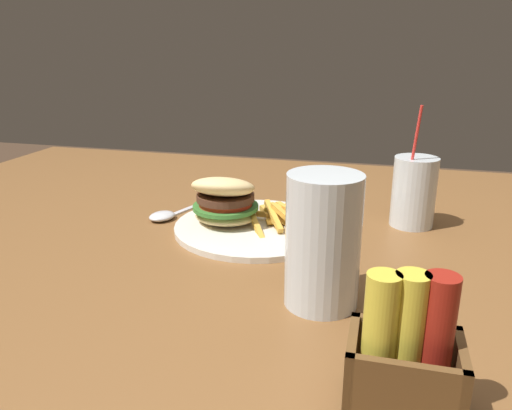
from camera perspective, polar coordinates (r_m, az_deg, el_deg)
The scene contains 6 objects.
dining_table at distance 0.82m, azimuth -5.33°, elevation -11.89°, with size 1.50×1.31×0.78m.
meal_plate_near at distance 0.86m, azimuth -1.49°, elevation -0.97°, with size 0.28×0.28×0.11m.
beer_glass at distance 0.61m, azimuth 7.64°, elevation -4.46°, with size 0.09×0.09×0.17m.
juice_glass at distance 0.91m, azimuth 17.56°, elevation 1.18°, with size 0.08×0.08×0.21m.
spoon at distance 0.93m, azimuth -10.34°, elevation -1.15°, with size 0.08×0.16×0.01m.
condiment_caddy at distance 0.47m, azimuth 16.64°, elevation -16.63°, with size 0.10×0.07×0.13m.
Camera 1 is at (-0.25, 0.66, 1.09)m, focal length 35.00 mm.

